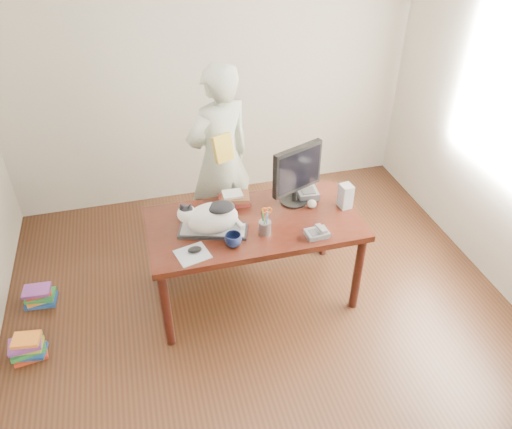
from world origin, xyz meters
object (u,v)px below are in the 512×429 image
object	(u,v)px
baseball	(312,204)
book_stack	(234,198)
cat	(210,217)
monitor	(297,172)
speaker	(346,196)
person	(220,160)
phone	(317,233)
keyboard	(213,231)
calculator	(307,192)
book_pile_a	(28,348)
mouse	(195,250)
coffee_mug	(233,240)
book_pile_b	(39,296)
desk	(252,231)
pen_cup	(265,226)

from	to	relation	value
baseball	book_stack	distance (m)	0.61
cat	monitor	xyz separation A→B (m)	(0.72, 0.20, 0.14)
speaker	person	xyz separation A→B (m)	(-0.82, 0.80, 0.00)
phone	keyboard	bearing A→B (deg)	158.63
calculator	book_pile_a	world-z (taller)	calculator
mouse	coffee_mug	xyz separation A→B (m)	(0.27, 0.01, 0.02)
mouse	book_pile_b	world-z (taller)	mouse
baseball	book_pile_b	size ratio (longest dim) A/B	0.27
cat	book_pile_b	bearing A→B (deg)	-178.52
book_stack	book_pile_a	bearing A→B (deg)	-156.49
coffee_mug	cat	bearing A→B (deg)	124.30
cat	book_pile_b	xyz separation A→B (m)	(-1.38, 0.40, -0.82)
desk	book_pile_a	xyz separation A→B (m)	(-1.75, -0.28, -0.51)
keyboard	book_stack	xyz separation A→B (m)	(0.24, 0.33, 0.02)
pen_cup	speaker	xyz separation A→B (m)	(0.69, 0.16, 0.03)
cat	calculator	world-z (taller)	cat
book_pile_a	keyboard	bearing A→B (deg)	6.00
desk	speaker	bearing A→B (deg)	-5.44
monitor	phone	bearing A→B (deg)	-109.68
cat	pen_cup	bearing A→B (deg)	1.59
phone	speaker	xyz separation A→B (m)	(0.33, 0.29, 0.07)
desk	monitor	distance (m)	0.57
book_pile_a	book_pile_b	world-z (taller)	book_pile_a
keyboard	pen_cup	world-z (taller)	pen_cup
desk	cat	world-z (taller)	cat
monitor	book_stack	size ratio (longest dim) A/B	1.91
desk	calculator	xyz separation A→B (m)	(0.50, 0.16, 0.18)
monitor	baseball	world-z (taller)	monitor
cat	calculator	distance (m)	0.89
cat	coffee_mug	world-z (taller)	cat
speaker	pen_cup	bearing A→B (deg)	-174.31
pen_cup	book_stack	xyz separation A→B (m)	(-0.13, 0.44, -0.02)
keyboard	calculator	bearing A→B (deg)	36.98
monitor	book_stack	distance (m)	0.54
coffee_mug	book_pile_a	world-z (taller)	coffee_mug
desk	phone	bearing A→B (deg)	-42.15
mouse	coffee_mug	bearing A→B (deg)	-13.12
mouse	baseball	world-z (taller)	baseball
keyboard	book_pile_b	distance (m)	1.61
book_pile_b	cat	bearing A→B (deg)	-16.05
pen_cup	mouse	distance (m)	0.53
cat	baseball	bearing A→B (deg)	24.85
desk	book_stack	distance (m)	0.29
keyboard	book_pile_b	bearing A→B (deg)	-178.45
pen_cup	book_pile_b	size ratio (longest dim) A/B	0.89
book_pile_b	speaker	bearing A→B (deg)	-7.93
phone	person	bearing A→B (deg)	110.67
mouse	phone	bearing A→B (deg)	-17.03
monitor	book_pile_b	size ratio (longest dim) A/B	1.92
desk	pen_cup	distance (m)	0.32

